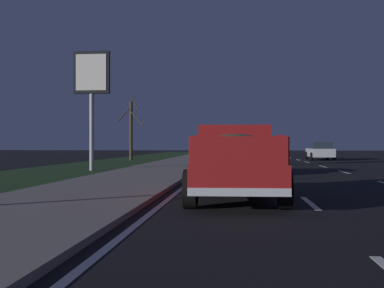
% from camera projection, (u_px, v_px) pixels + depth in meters
% --- Properties ---
extents(ground, '(144.00, 144.00, 0.00)m').
position_uv_depth(ground, '(297.00, 168.00, 27.08)').
color(ground, black).
extents(sidewalk_shoulder, '(108.00, 4.00, 0.12)m').
position_uv_depth(sidewalk_shoulder, '(170.00, 166.00, 27.81)').
color(sidewalk_shoulder, slate).
rests_on(sidewalk_shoulder, ground).
extents(grass_verge, '(108.00, 6.00, 0.01)m').
position_uv_depth(grass_verge, '(89.00, 167.00, 28.30)').
color(grass_verge, '#1E3819').
rests_on(grass_verge, ground).
extents(lane_markings, '(108.00, 7.04, 0.01)m').
position_uv_depth(lane_markings, '(243.00, 165.00, 30.26)').
color(lane_markings, silver).
rests_on(lane_markings, ground).
extents(pickup_truck, '(5.49, 2.41, 1.87)m').
position_uv_depth(pickup_truck, '(235.00, 160.00, 11.73)').
color(pickup_truck, maroon).
rests_on(pickup_truck, ground).
extents(sedan_black, '(4.43, 2.08, 1.54)m').
position_uv_depth(sedan_black, '(238.00, 157.00, 21.70)').
color(sedan_black, black).
rests_on(sedan_black, ground).
extents(sedan_silver, '(4.40, 2.03, 1.54)m').
position_uv_depth(sedan_silver, '(320.00, 151.00, 40.01)').
color(sedan_silver, '#B2B5BA').
rests_on(sedan_silver, ground).
extents(gas_price_sign, '(0.27, 1.90, 6.19)m').
position_uv_depth(gas_price_sign, '(92.00, 82.00, 24.14)').
color(gas_price_sign, '#99999E').
rests_on(gas_price_sign, ground).
extents(bare_tree_far, '(1.56, 2.27, 5.53)m').
position_uv_depth(bare_tree_far, '(131.00, 128.00, 39.73)').
color(bare_tree_far, '#423323').
rests_on(bare_tree_far, ground).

